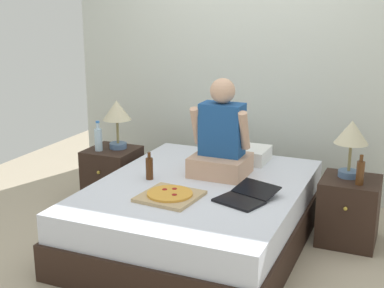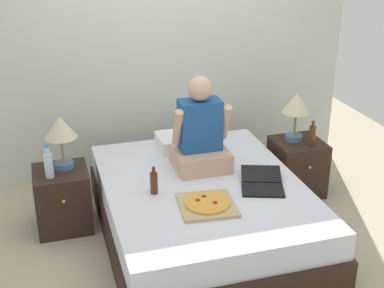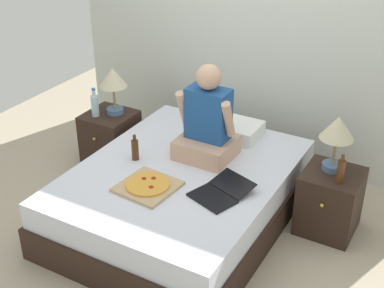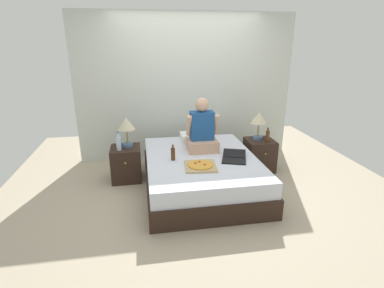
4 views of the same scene
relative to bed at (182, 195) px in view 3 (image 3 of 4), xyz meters
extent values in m
plane|color=tan|center=(0.00, 0.00, -0.24)|extent=(5.78, 5.78, 0.00)
cube|color=silver|center=(0.00, 1.37, 1.01)|extent=(3.78, 0.12, 2.50)
cube|color=black|center=(0.00, 0.00, -0.10)|extent=(1.57, 2.02, 0.27)
cube|color=silver|center=(0.00, 0.00, 0.14)|extent=(1.52, 1.96, 0.21)
cube|color=black|center=(-1.07, 0.47, 0.02)|extent=(0.44, 0.44, 0.52)
sphere|color=gold|center=(-1.07, 0.24, 0.13)|extent=(0.03, 0.03, 0.03)
cylinder|color=#4C6B93|center=(-1.03, 0.52, 0.31)|extent=(0.16, 0.16, 0.05)
cylinder|color=olive|center=(-1.03, 0.52, 0.44)|extent=(0.02, 0.02, 0.22)
cone|color=beige|center=(-1.03, 0.52, 0.64)|extent=(0.26, 0.26, 0.18)
cylinder|color=silver|center=(-1.15, 0.38, 0.38)|extent=(0.07, 0.07, 0.20)
cylinder|color=silver|center=(-1.15, 0.38, 0.51)|extent=(0.03, 0.03, 0.06)
cylinder|color=blue|center=(-1.15, 0.38, 0.55)|extent=(0.04, 0.04, 0.02)
cube|color=black|center=(1.07, 0.47, 0.02)|extent=(0.44, 0.44, 0.52)
sphere|color=gold|center=(1.07, 0.24, 0.13)|extent=(0.03, 0.03, 0.03)
cylinder|color=#4C6B93|center=(1.04, 0.52, 0.31)|extent=(0.16, 0.16, 0.05)
cylinder|color=olive|center=(1.04, 0.52, 0.44)|extent=(0.02, 0.02, 0.22)
cone|color=beige|center=(1.04, 0.52, 0.64)|extent=(0.26, 0.26, 0.18)
cylinder|color=#512D14|center=(1.14, 0.37, 0.37)|extent=(0.06, 0.06, 0.18)
cylinder|color=#512D14|center=(1.14, 0.37, 0.49)|extent=(0.03, 0.03, 0.05)
cube|color=white|center=(0.07, 0.73, 0.31)|extent=(0.52, 0.34, 0.12)
cube|color=tan|center=(0.07, 0.28, 0.33)|extent=(0.44, 0.40, 0.16)
cube|color=#1E4C8C|center=(0.07, 0.31, 0.62)|extent=(0.34, 0.20, 0.42)
sphere|color=tan|center=(0.07, 0.31, 0.93)|extent=(0.20, 0.20, 0.20)
cylinder|color=tan|center=(-0.13, 0.26, 0.64)|extent=(0.07, 0.18, 0.32)
cylinder|color=tan|center=(0.27, 0.26, 0.64)|extent=(0.07, 0.18, 0.32)
cube|color=black|center=(0.40, -0.25, 0.25)|extent=(0.37, 0.31, 0.02)
cube|color=black|center=(0.47, -0.05, 0.29)|extent=(0.36, 0.29, 0.06)
cube|color=tan|center=(-0.08, -0.35, 0.26)|extent=(0.43, 0.43, 0.03)
cylinder|color=gold|center=(-0.08, -0.35, 0.28)|extent=(0.33, 0.33, 0.02)
cylinder|color=maroon|center=(-0.14, -0.31, 0.29)|extent=(0.04, 0.04, 0.00)
cylinder|color=maroon|center=(-0.03, -0.38, 0.29)|extent=(0.04, 0.04, 0.00)
cylinder|color=maroon|center=(-0.08, -0.27, 0.29)|extent=(0.04, 0.04, 0.00)
cylinder|color=#4C2811|center=(-0.40, -0.05, 0.33)|extent=(0.06, 0.06, 0.17)
cylinder|color=#4C2811|center=(-0.40, -0.05, 0.44)|extent=(0.03, 0.03, 0.05)
camera|label=1|loc=(1.48, -3.58, 1.63)|focal=50.00mm
camera|label=2|loc=(-1.14, -3.56, 2.20)|focal=50.00mm
camera|label=3|loc=(1.84, -3.08, 2.42)|focal=50.00mm
camera|label=4|loc=(-0.80, -3.85, 1.80)|focal=28.00mm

